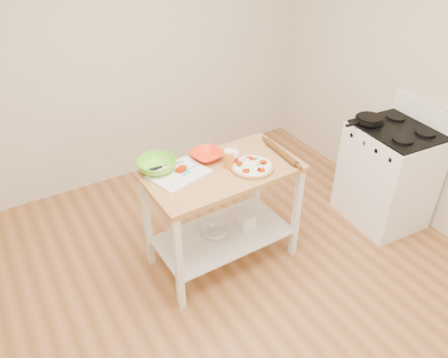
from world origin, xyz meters
name	(u,v)px	position (x,y,z in m)	size (l,w,h in m)	color
room_shell	(256,156)	(0.00, 0.00, 1.35)	(4.04, 4.54, 2.74)	#AC703F
prep_island	(223,196)	(0.12, 0.58, 0.65)	(1.18, 0.66, 0.90)	#B5834A
gas_stove	(388,175)	(1.69, 0.30, 0.47)	(0.65, 0.74, 1.11)	white
skillet	(369,119)	(1.55, 0.51, 0.98)	(0.39, 0.24, 0.03)	black
pizza	(252,166)	(0.31, 0.48, 0.92)	(0.33, 0.33, 0.05)	tan
cutting_board	(178,173)	(-0.20, 0.69, 0.91)	(0.46, 0.39, 0.04)	white
spatula	(189,170)	(-0.12, 0.67, 0.92)	(0.14, 0.09, 0.01)	#38C3AA
knife	(162,167)	(-0.27, 0.82, 0.92)	(0.27, 0.04, 0.01)	silver
orange_bowl	(207,155)	(0.09, 0.77, 0.93)	(0.24, 0.24, 0.06)	#FF3713
green_bowl	(157,165)	(-0.31, 0.81, 0.95)	(0.29, 0.29, 0.09)	#75DA2C
beer_pint	(229,159)	(0.17, 0.58, 0.97)	(0.07, 0.07, 0.14)	orange
yogurt_tub	(232,158)	(0.22, 0.60, 0.95)	(0.09, 0.09, 0.19)	white
rolling_pin	(281,152)	(0.61, 0.52, 0.92)	(0.05, 0.05, 0.41)	brown
shelf_glass_bowl	(215,232)	(0.06, 0.61, 0.29)	(0.22, 0.22, 0.07)	silver
shelf_bin	(245,221)	(0.33, 0.56, 0.32)	(0.13, 0.13, 0.13)	white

